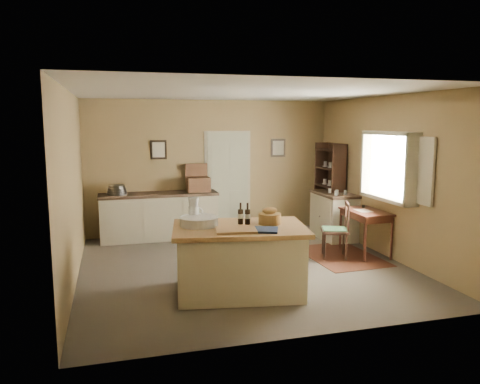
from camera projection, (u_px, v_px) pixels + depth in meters
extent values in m
plane|color=#5F5649|center=(244.00, 267.00, 7.36)|extent=(5.00, 5.00, 0.00)
cube|color=olive|center=(211.00, 167.00, 9.54)|extent=(5.00, 0.10, 2.70)
cube|color=olive|center=(311.00, 212.00, 4.78)|extent=(5.00, 0.10, 2.70)
cube|color=olive|center=(72.00, 188.00, 6.50)|extent=(0.10, 5.00, 2.70)
cube|color=olive|center=(388.00, 177.00, 7.82)|extent=(0.10, 5.00, 2.70)
plane|color=silver|center=(244.00, 92.00, 6.96)|extent=(5.00, 5.00, 0.00)
cube|color=#B5B798|center=(228.00, 181.00, 9.65)|extent=(0.97, 0.06, 2.11)
cube|color=black|center=(159.00, 150.00, 9.19)|extent=(0.32, 0.02, 0.38)
cube|color=beige|center=(159.00, 150.00, 9.18)|extent=(0.24, 0.01, 0.30)
cube|color=black|center=(278.00, 148.00, 9.85)|extent=(0.32, 0.02, 0.38)
cube|color=beige|center=(278.00, 148.00, 9.84)|extent=(0.24, 0.01, 0.30)
cube|color=#BFB499|center=(387.00, 199.00, 7.64)|extent=(0.25, 1.32, 0.06)
cube|color=#BFB499|center=(390.00, 133.00, 7.49)|extent=(0.25, 1.32, 0.06)
cube|color=white|center=(395.00, 166.00, 7.60)|extent=(0.01, 1.20, 1.00)
cube|color=#BFB499|center=(426.00, 171.00, 6.81)|extent=(0.04, 0.35, 1.00)
cube|color=#BFB499|center=(367.00, 162.00, 8.37)|extent=(0.04, 0.35, 1.00)
cube|color=#BFB499|center=(239.00, 262.00, 6.19)|extent=(1.75, 1.25, 0.85)
cube|color=#A16C41|center=(239.00, 229.00, 6.12)|extent=(1.89, 1.39, 0.06)
cylinder|color=white|center=(199.00, 221.00, 6.15)|extent=(0.50, 0.50, 0.11)
cube|color=#A16C41|center=(236.00, 230.00, 5.83)|extent=(0.55, 0.43, 0.03)
cube|color=black|center=(262.00, 230.00, 5.86)|extent=(0.49, 0.45, 0.02)
cylinder|color=olive|center=(270.00, 219.00, 6.25)|extent=(0.30, 0.30, 0.14)
cylinder|color=black|center=(241.00, 213.00, 6.23)|extent=(0.07, 0.07, 0.29)
cylinder|color=black|center=(248.00, 214.00, 6.22)|extent=(0.07, 0.07, 0.29)
cube|color=#BFB499|center=(159.00, 217.00, 9.11)|extent=(2.22, 0.61, 0.85)
cube|color=#332319|center=(159.00, 194.00, 9.04)|extent=(2.26, 0.64, 0.05)
cube|color=#55341F|center=(198.00, 184.00, 9.22)|extent=(0.44, 0.33, 0.28)
cylinder|color=#59544F|center=(117.00, 190.00, 8.82)|extent=(0.38, 0.38, 0.18)
cube|color=#4A2211|center=(341.00, 256.00, 7.96)|extent=(1.17, 1.65, 0.01)
cube|color=#3A1A12|center=(366.00, 211.00, 7.97)|extent=(0.57, 0.93, 0.03)
cube|color=#3A1A12|center=(366.00, 216.00, 7.98)|extent=(0.51, 0.87, 0.10)
cube|color=silver|center=(363.00, 211.00, 7.95)|extent=(0.22, 0.30, 0.01)
cylinder|color=black|center=(363.00, 206.00, 8.23)|extent=(0.05, 0.05, 0.05)
cylinder|color=#3A1A12|center=(365.00, 241.00, 7.56)|extent=(0.04, 0.04, 0.72)
cylinder|color=#3A1A12|center=(392.00, 239.00, 7.68)|extent=(0.04, 0.04, 0.72)
cylinder|color=#3A1A12|center=(340.00, 229.00, 8.37)|extent=(0.04, 0.04, 0.72)
cylinder|color=#3A1A12|center=(365.00, 228.00, 8.49)|extent=(0.04, 0.04, 0.72)
cube|color=#BFB499|center=(334.00, 217.00, 9.14)|extent=(0.56, 1.01, 0.85)
cube|color=#332319|center=(334.00, 194.00, 9.07)|extent=(0.59, 1.05, 0.05)
cylinder|color=silver|center=(337.00, 192.00, 8.91)|extent=(0.24, 0.24, 0.09)
cube|color=black|center=(339.00, 191.00, 9.13)|extent=(0.31, 0.04, 1.84)
cube|color=black|center=(321.00, 186.00, 9.88)|extent=(0.31, 0.04, 1.84)
cube|color=black|center=(336.00, 188.00, 9.54)|extent=(0.02, 0.83, 1.84)
cube|color=black|center=(328.00, 230.00, 9.64)|extent=(0.31, 0.79, 0.03)
cube|color=black|center=(329.00, 209.00, 9.57)|extent=(0.31, 0.79, 0.03)
cube|color=black|center=(330.00, 186.00, 9.50)|extent=(0.31, 0.79, 0.03)
cube|color=black|center=(330.00, 168.00, 9.44)|extent=(0.31, 0.79, 0.03)
cube|color=black|center=(331.00, 150.00, 9.39)|extent=(0.31, 0.79, 0.03)
cylinder|color=white|center=(330.00, 183.00, 9.49)|extent=(0.12, 0.12, 0.11)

